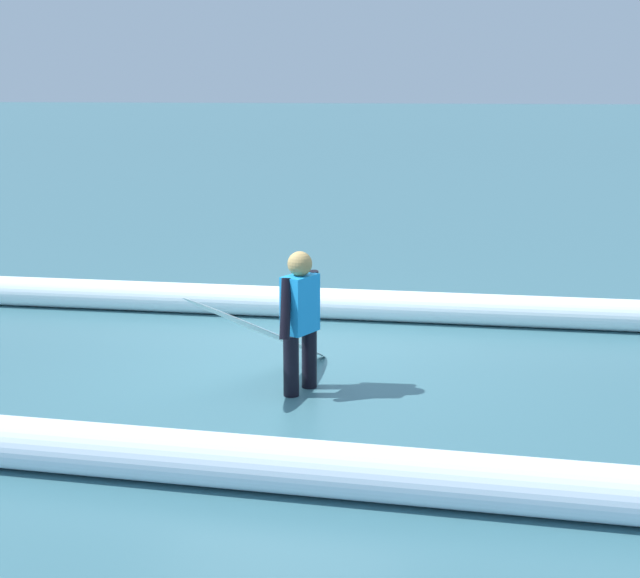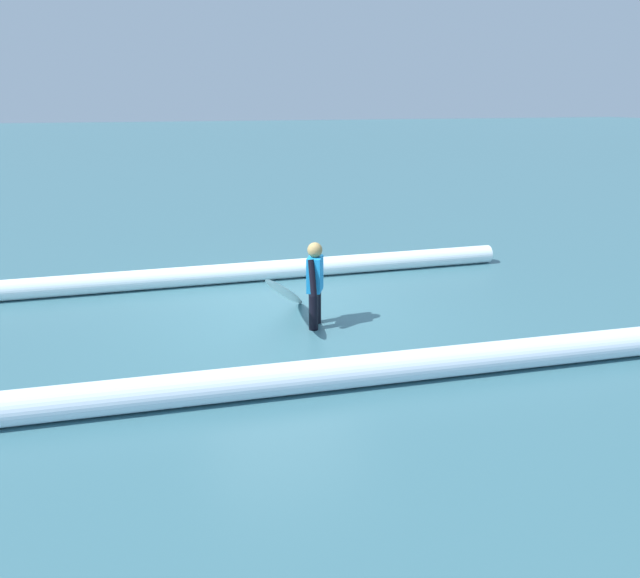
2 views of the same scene
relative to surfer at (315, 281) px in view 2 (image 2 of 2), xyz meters
The scene contains 5 objects.
ground_plane 1.05m from the surfer, 65.17° to the right, with size 185.12×185.12×0.00m, color #396974.
surfer is the anchor object (origin of this frame).
surfboard 0.49m from the surfer, 27.14° to the right, with size 1.19×1.89×1.03m.
wave_crest_foreground 4.16m from the surfer, 41.16° to the right, with size 0.36×0.36×15.37m, color white.
wave_crest_midground 3.47m from the surfer, 32.37° to the left, with size 0.38×0.38×20.97m, color white.
Camera 2 is at (2.23, 8.76, 3.25)m, focal length 33.75 mm.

